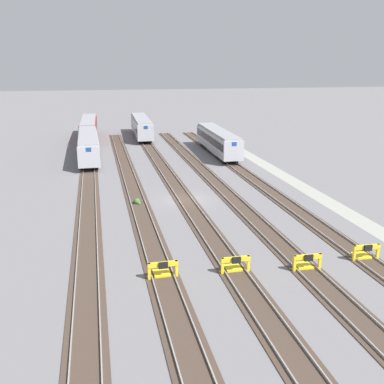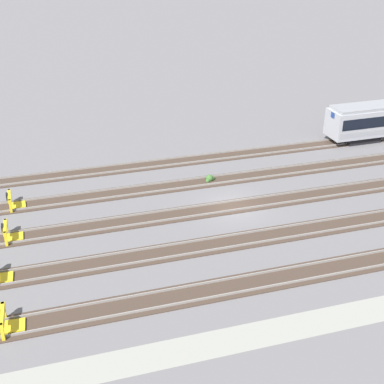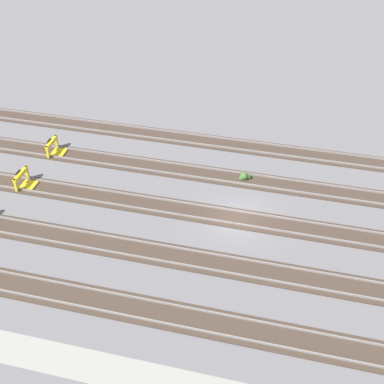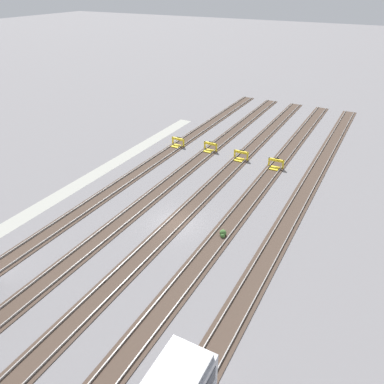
{
  "view_description": "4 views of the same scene",
  "coord_description": "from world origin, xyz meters",
  "px_view_note": "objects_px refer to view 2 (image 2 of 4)",
  "views": [
    {
      "loc": [
        -42.97,
        8.6,
        13.46
      ],
      "look_at": [
        -3.35,
        0.0,
        1.8
      ],
      "focal_mm": 42.0,
      "sensor_mm": 36.0,
      "label": 1
    },
    {
      "loc": [
        -13.53,
        -34.35,
        20.14
      ],
      "look_at": [
        -3.35,
        0.0,
        1.8
      ],
      "focal_mm": 50.0,
      "sensor_mm": 36.0,
      "label": 2
    },
    {
      "loc": [
        3.94,
        -29.27,
        24.77
      ],
      "look_at": [
        -3.35,
        0.0,
        1.8
      ],
      "focal_mm": 50.0,
      "sensor_mm": 36.0,
      "label": 3
    },
    {
      "loc": [
        25.9,
        15.88,
        20.89
      ],
      "look_at": [
        -3.35,
        0.0,
        1.8
      ],
      "focal_mm": 35.0,
      "sensor_mm": 36.0,
      "label": 4
    }
  ],
  "objects_px": {
    "bumper_stop_nearest_track": "(8,322)",
    "bumper_stop_middle_track": "(10,233)",
    "weed_clump": "(210,179)",
    "bumper_stop_far_inner_track": "(14,201)"
  },
  "relations": [
    {
      "from": "bumper_stop_far_inner_track",
      "to": "weed_clump",
      "type": "bearing_deg",
      "value": 0.34
    },
    {
      "from": "weed_clump",
      "to": "bumper_stop_middle_track",
      "type": "bearing_deg",
      "value": -163.29
    },
    {
      "from": "bumper_stop_nearest_track",
      "to": "bumper_stop_middle_track",
      "type": "xyz_separation_m",
      "value": [
        0.03,
        9.65,
        0.0
      ]
    },
    {
      "from": "bumper_stop_nearest_track",
      "to": "bumper_stop_middle_track",
      "type": "relative_size",
      "value": 1.0
    },
    {
      "from": "bumper_stop_nearest_track",
      "to": "bumper_stop_middle_track",
      "type": "bearing_deg",
      "value": 89.85
    },
    {
      "from": "bumper_stop_far_inner_track",
      "to": "weed_clump",
      "type": "relative_size",
      "value": 2.18
    },
    {
      "from": "bumper_stop_nearest_track",
      "to": "bumper_stop_far_inner_track",
      "type": "xyz_separation_m",
      "value": [
        0.27,
        14.49,
        0.0
      ]
    },
    {
      "from": "bumper_stop_middle_track",
      "to": "weed_clump",
      "type": "xyz_separation_m",
      "value": [
        16.41,
        4.93,
        -0.27
      ]
    },
    {
      "from": "bumper_stop_middle_track",
      "to": "bumper_stop_nearest_track",
      "type": "bearing_deg",
      "value": -90.15
    },
    {
      "from": "bumper_stop_nearest_track",
      "to": "bumper_stop_far_inner_track",
      "type": "relative_size",
      "value": 1.0
    }
  ]
}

